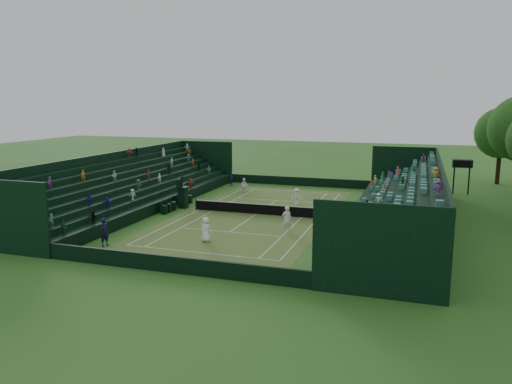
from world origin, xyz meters
The scene contains 18 objects.
ground centered at (0.00, 0.00, 0.00)m, with size 160.00×160.00×0.00m, color #2E631F.
court_surface centered at (0.00, 0.00, 0.01)m, with size 12.97×26.77×0.01m, color #397A28.
perimeter_wall_north centered at (0.00, 15.88, 0.50)m, with size 17.17×0.20×1.00m, color black.
perimeter_wall_south centered at (0.00, -15.88, 0.50)m, with size 17.17×0.20×1.00m, color black.
perimeter_wall_east centered at (8.48, 0.00, 0.50)m, with size 0.20×31.77×1.00m, color black.
perimeter_wall_west centered at (-8.48, 0.00, 0.50)m, with size 0.20×31.77×1.00m, color black.
north_grandstand centered at (12.66, 0.00, 1.55)m, with size 6.60×32.00×4.90m.
south_grandstand centered at (-12.66, 0.00, 1.55)m, with size 6.60×32.00×4.90m.
tennis_net centered at (0.00, 0.00, 0.53)m, with size 11.67×0.10×1.06m.
scoreboard_tower centered at (17.75, 16.00, 3.14)m, with size 2.00×1.00×3.70m.
umpire_chair centered at (-7.29, 0.37, 1.28)m, with size 0.95×0.95×2.98m.
courtside_chairs centered at (-7.74, 0.07, 0.43)m, with size 0.52×5.49×1.13m.
player_near_west centered at (-0.64, -9.32, 0.89)m, with size 0.87×0.57×1.79m, color white.
player_near_east centered at (4.10, -4.99, 1.01)m, with size 0.74×0.48×2.03m, color white.
player_far_west centered at (-4.48, 9.54, 0.80)m, with size 0.78×0.61×1.60m, color white.
player_far_east centered at (2.43, 5.07, 0.81)m, with size 1.05×0.61×1.62m, color white.
line_judge_north centered at (-7.39, 13.15, 0.83)m, with size 0.61×0.40×1.66m, color black.
line_judge_south centered at (-6.79, -12.50, 0.99)m, with size 0.72×0.47×1.97m, color black.
Camera 1 is at (13.42, -40.63, 9.86)m, focal length 35.00 mm.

